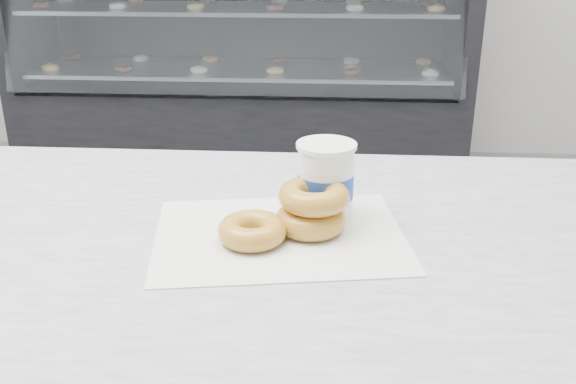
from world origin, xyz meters
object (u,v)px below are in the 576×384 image
display_case (242,84)px  donut_single (252,230)px  coffee_cup (326,181)px  donut_stack (312,208)px

display_case → donut_single: bearing=-81.8°
donut_single → coffee_cup: bearing=42.3°
donut_single → coffee_cup: (0.10, 0.09, 0.04)m
donut_single → donut_stack: bearing=26.8°
donut_stack → coffee_cup: size_ratio=0.98×
donut_stack → coffee_cup: bearing=70.1°
display_case → coffee_cup: size_ratio=21.01×
donut_single → coffee_cup: coffee_cup is taller
donut_single → donut_stack: 0.09m
donut_single → donut_stack: size_ratio=0.84×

